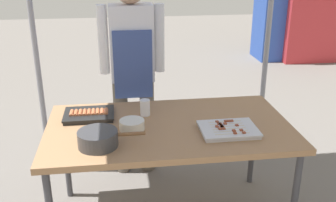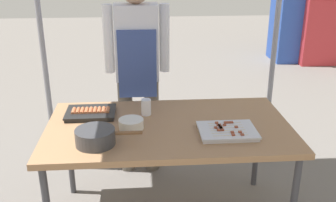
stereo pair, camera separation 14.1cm
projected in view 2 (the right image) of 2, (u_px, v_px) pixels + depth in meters
stall_table at (169, 132)px, 2.58m from camera, size 1.60×0.90×0.75m
tray_grilled_sausages at (91, 113)px, 2.70m from camera, size 0.34×0.26×0.05m
tray_meat_skewers at (227, 131)px, 2.44m from camera, size 0.36×0.27×0.04m
cooking_wok at (96, 136)px, 2.29m from camera, size 0.40×0.24×0.10m
condiment_bowl at (131, 124)px, 2.50m from camera, size 0.16×0.16×0.06m
drink_cup_near_edge at (146, 107)px, 2.70m from camera, size 0.07×0.07×0.11m
vendor_woman at (137, 61)px, 3.12m from camera, size 0.52×0.23×1.67m
neighbor_stall_left at (327, 14)px, 6.53m from camera, size 0.96×0.73×1.60m
neighbor_stall_right at (301, 8)px, 6.58m from camera, size 0.86×0.65×1.77m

